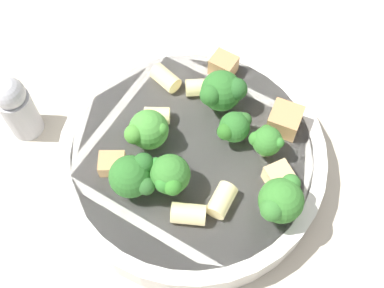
{
  "coord_description": "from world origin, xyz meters",
  "views": [
    {
      "loc": [
        -0.17,
        0.12,
        0.42
      ],
      "look_at": [
        0.0,
        0.0,
        0.05
      ],
      "focal_mm": 45.0,
      "sensor_mm": 36.0,
      "label": 1
    }
  ],
  "objects_px": {
    "broccoli_floret_0": "(234,127)",
    "chicken_chunk_0": "(223,65)",
    "broccoli_floret_6": "(266,140)",
    "rigatoni_2": "(222,200)",
    "broccoli_floret_4": "(222,91)",
    "broccoli_floret_2": "(134,178)",
    "chicken_chunk_2": "(280,179)",
    "broccoli_floret_5": "(281,201)",
    "rigatoni_0": "(189,214)",
    "rigatoni_1": "(157,116)",
    "pepper_shaker": "(17,107)",
    "broccoli_floret_1": "(148,130)",
    "broccoli_floret_3": "(169,176)",
    "rigatoni_4": "(165,78)",
    "pasta_bowl": "(192,157)",
    "chicken_chunk_3": "(285,120)",
    "chicken_chunk_1": "(112,164)",
    "rigatoni_3": "(197,88)"
  },
  "relations": [
    {
      "from": "broccoli_floret_6",
      "to": "rigatoni_2",
      "type": "bearing_deg",
      "value": 105.34
    },
    {
      "from": "rigatoni_4",
      "to": "broccoli_floret_0",
      "type": "bearing_deg",
      "value": -170.63
    },
    {
      "from": "broccoli_floret_0",
      "to": "rigatoni_4",
      "type": "distance_m",
      "value": 0.09
    },
    {
      "from": "chicken_chunk_3",
      "to": "rigatoni_2",
      "type": "bearing_deg",
      "value": 106.02
    },
    {
      "from": "broccoli_floret_2",
      "to": "chicken_chunk_2",
      "type": "bearing_deg",
      "value": -123.9
    },
    {
      "from": "rigatoni_1",
      "to": "pepper_shaker",
      "type": "xyz_separation_m",
      "value": [
        0.09,
        0.1,
        -0.01
      ]
    },
    {
      "from": "broccoli_floret_5",
      "to": "chicken_chunk_3",
      "type": "distance_m",
      "value": 0.09
    },
    {
      "from": "broccoli_floret_6",
      "to": "chicken_chunk_0",
      "type": "relative_size",
      "value": 1.5
    },
    {
      "from": "rigatoni_1",
      "to": "rigatoni_4",
      "type": "xyz_separation_m",
      "value": [
        0.03,
        -0.03,
        0.0
      ]
    },
    {
      "from": "broccoli_floret_3",
      "to": "chicken_chunk_3",
      "type": "distance_m",
      "value": 0.12
    },
    {
      "from": "chicken_chunk_1",
      "to": "chicken_chunk_2",
      "type": "relative_size",
      "value": 0.88
    },
    {
      "from": "broccoli_floret_4",
      "to": "broccoli_floret_6",
      "type": "xyz_separation_m",
      "value": [
        -0.06,
        0.0,
        -0.0
      ]
    },
    {
      "from": "broccoli_floret_0",
      "to": "rigatoni_2",
      "type": "bearing_deg",
      "value": 132.66
    },
    {
      "from": "broccoli_floret_5",
      "to": "chicken_chunk_2",
      "type": "xyz_separation_m",
      "value": [
        0.02,
        -0.02,
        -0.02
      ]
    },
    {
      "from": "broccoli_floret_2",
      "to": "rigatoni_4",
      "type": "relative_size",
      "value": 1.45
    },
    {
      "from": "pasta_bowl",
      "to": "broccoli_floret_3",
      "type": "relative_size",
      "value": 5.71
    },
    {
      "from": "broccoli_floret_1",
      "to": "rigatoni_3",
      "type": "distance_m",
      "value": 0.07
    },
    {
      "from": "broccoli_floret_1",
      "to": "rigatoni_2",
      "type": "height_order",
      "value": "broccoli_floret_1"
    },
    {
      "from": "broccoli_floret_2",
      "to": "rigatoni_1",
      "type": "xyz_separation_m",
      "value": [
        0.05,
        -0.05,
        -0.02
      ]
    },
    {
      "from": "broccoli_floret_1",
      "to": "rigatoni_4",
      "type": "distance_m",
      "value": 0.07
    },
    {
      "from": "rigatoni_0",
      "to": "broccoli_floret_4",
      "type": "bearing_deg",
      "value": -51.51
    },
    {
      "from": "broccoli_floret_5",
      "to": "chicken_chunk_3",
      "type": "bearing_deg",
      "value": -45.78
    },
    {
      "from": "rigatoni_4",
      "to": "chicken_chunk_1",
      "type": "height_order",
      "value": "rigatoni_4"
    },
    {
      "from": "broccoli_floret_0",
      "to": "broccoli_floret_6",
      "type": "height_order",
      "value": "broccoli_floret_6"
    },
    {
      "from": "broccoli_floret_5",
      "to": "broccoli_floret_1",
      "type": "bearing_deg",
      "value": 21.47
    },
    {
      "from": "pasta_bowl",
      "to": "broccoli_floret_0",
      "type": "height_order",
      "value": "broccoli_floret_0"
    },
    {
      "from": "broccoli_floret_0",
      "to": "chicken_chunk_2",
      "type": "xyz_separation_m",
      "value": [
        -0.06,
        -0.0,
        -0.01
      ]
    },
    {
      "from": "rigatoni_0",
      "to": "rigatoni_3",
      "type": "distance_m",
      "value": 0.13
    },
    {
      "from": "chicken_chunk_0",
      "to": "pepper_shaker",
      "type": "relative_size",
      "value": 0.31
    },
    {
      "from": "broccoli_floret_4",
      "to": "broccoli_floret_0",
      "type": "bearing_deg",
      "value": 159.45
    },
    {
      "from": "broccoli_floret_6",
      "to": "broccoli_floret_3",
      "type": "bearing_deg",
      "value": 76.59
    },
    {
      "from": "broccoli_floret_2",
      "to": "broccoli_floret_1",
      "type": "bearing_deg",
      "value": -48.15
    },
    {
      "from": "rigatoni_4",
      "to": "chicken_chunk_1",
      "type": "xyz_separation_m",
      "value": [
        -0.05,
        0.09,
        -0.0
      ]
    },
    {
      "from": "broccoli_floret_0",
      "to": "chicken_chunk_0",
      "type": "xyz_separation_m",
      "value": [
        0.07,
        -0.04,
        -0.01
      ]
    },
    {
      "from": "pasta_bowl",
      "to": "broccoli_floret_1",
      "type": "bearing_deg",
      "value": 42.57
    },
    {
      "from": "broccoli_floret_3",
      "to": "pepper_shaker",
      "type": "distance_m",
      "value": 0.17
    },
    {
      "from": "broccoli_floret_4",
      "to": "rigatoni_0",
      "type": "xyz_separation_m",
      "value": [
        -0.07,
        0.09,
        -0.02
      ]
    },
    {
      "from": "broccoli_floret_4",
      "to": "broccoli_floret_5",
      "type": "distance_m",
      "value": 0.12
    },
    {
      "from": "rigatoni_0",
      "to": "chicken_chunk_0",
      "type": "height_order",
      "value": "chicken_chunk_0"
    },
    {
      "from": "broccoli_floret_2",
      "to": "chicken_chunk_2",
      "type": "xyz_separation_m",
      "value": [
        -0.07,
        -0.1,
        -0.01
      ]
    },
    {
      "from": "pepper_shaker",
      "to": "chicken_chunk_0",
      "type": "bearing_deg",
      "value": -114.05
    },
    {
      "from": "broccoli_floret_5",
      "to": "rigatoni_0",
      "type": "bearing_deg",
      "value": 56.95
    },
    {
      "from": "broccoli_floret_3",
      "to": "rigatoni_1",
      "type": "xyz_separation_m",
      "value": [
        0.06,
        -0.03,
        -0.02
      ]
    },
    {
      "from": "rigatoni_0",
      "to": "broccoli_floret_0",
      "type": "bearing_deg",
      "value": -64.01
    },
    {
      "from": "broccoli_floret_6",
      "to": "chicken_chunk_0",
      "type": "bearing_deg",
      "value": -16.17
    },
    {
      "from": "broccoli_floret_1",
      "to": "rigatoni_0",
      "type": "bearing_deg",
      "value": 169.48
    },
    {
      "from": "broccoli_floret_4",
      "to": "broccoli_floret_2",
      "type": "bearing_deg",
      "value": 102.61
    },
    {
      "from": "broccoli_floret_2",
      "to": "pepper_shaker",
      "type": "distance_m",
      "value": 0.15
    },
    {
      "from": "broccoli_floret_2",
      "to": "rigatoni_0",
      "type": "xyz_separation_m",
      "value": [
        -0.05,
        -0.02,
        -0.01
      ]
    },
    {
      "from": "rigatoni_0",
      "to": "pasta_bowl",
      "type": "bearing_deg",
      "value": -38.96
    }
  ]
}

